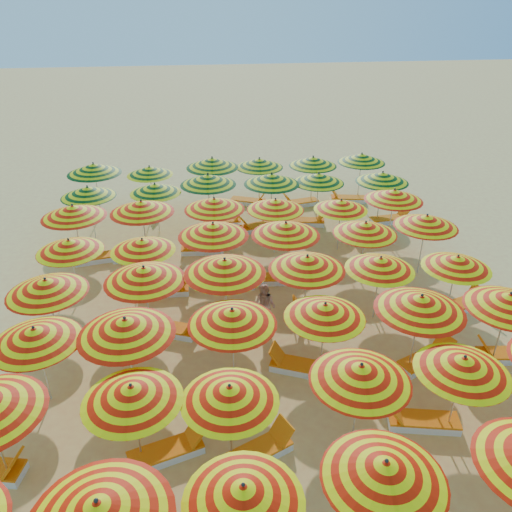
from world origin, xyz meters
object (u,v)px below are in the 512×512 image
at_px(umbrella_23, 457,262).
at_px(umbrella_33, 275,205).
at_px(lounger_4, 258,452).
at_px(beachgoer_b, 265,306).
at_px(umbrella_19, 144,274).
at_px(lounger_8, 506,355).
at_px(lounger_20, 259,227).
at_px(lounger_14, 270,279).
at_px(umbrella_1, 98,511).
at_px(umbrella_10, 463,365).
at_px(umbrella_15, 325,311).
at_px(umbrella_26, 213,230).
at_px(umbrella_9, 361,373).
at_px(umbrella_22, 380,264).
at_px(umbrella_16, 421,304).
at_px(lounger_23, 143,210).
at_px(lounger_6, 299,366).
at_px(lounger_19, 223,221).
at_px(lounger_7, 426,359).
at_px(umbrella_46, 313,161).
at_px(lounger_25, 300,203).
at_px(umbrella_39, 272,179).
at_px(umbrella_47, 362,158).
at_px(umbrella_27, 286,229).
at_px(lounger_11, 460,306).
at_px(umbrella_7, 132,393).
at_px(lounger_13, 232,283).
at_px(umbrella_28, 365,228).
at_px(umbrella_21, 307,263).
at_px(umbrella_8, 230,394).
at_px(lounger_12, 166,290).
at_px(lounger_22, 390,219).
at_px(umbrella_2, 243,494).
at_px(umbrella_13, 126,327).
at_px(umbrella_12, 35,335).
at_px(umbrella_14, 232,317).
at_px(umbrella_37, 155,188).
at_px(umbrella_34, 341,205).
at_px(lounger_10, 318,313).
at_px(umbrella_30, 73,211).
at_px(lounger_3, 168,451).
at_px(lounger_17, 201,249).
at_px(umbrella_31, 142,207).
at_px(umbrella_38, 208,180).
at_px(umbrella_43, 150,171).
at_px(lounger_15, 96,258).
at_px(umbrella_18, 46,286).
at_px(umbrella_32, 214,204).
at_px(umbrella_41, 382,177).
at_px(lounger_5, 421,421).
at_px(lounger_16, 135,254).
at_px(umbrella_24, 69,246).
at_px(umbrella_20, 225,267).

bearing_deg(umbrella_23, umbrella_33, 133.87).
distance_m(lounger_4, beachgoer_b, 5.11).
xyz_separation_m(umbrella_19, lounger_8, (10.23, -2.45, -2.06)).
bearing_deg(lounger_20, lounger_14, 70.38).
xyz_separation_m(umbrella_1, umbrella_10, (7.58, 2.76, -0.23)).
distance_m(umbrella_15, umbrella_26, 5.54).
relative_size(umbrella_9, umbrella_22, 0.89).
distance_m(umbrella_16, lounger_23, 14.94).
height_order(lounger_6, lounger_19, same).
bearing_deg(lounger_7, umbrella_26, 116.17).
relative_size(umbrella_46, lounger_25, 1.68).
height_order(umbrella_39, umbrella_47, umbrella_39).
relative_size(umbrella_27, beachgoer_b, 1.85).
bearing_deg(lounger_11, umbrella_7, -173.66).
bearing_deg(lounger_25, lounger_13, 48.48).
bearing_deg(umbrella_28, umbrella_7, -136.47).
height_order(umbrella_7, umbrella_21, umbrella_21).
height_order(umbrella_8, lounger_12, umbrella_8).
relative_size(umbrella_33, lounger_11, 1.54).
xyz_separation_m(umbrella_8, lounger_22, (8.35, 12.06, -1.83)).
bearing_deg(umbrella_2, umbrella_13, 116.64).
height_order(umbrella_12, umbrella_14, umbrella_14).
relative_size(umbrella_37, beachgoer_b, 1.88).
distance_m(umbrella_19, umbrella_21, 4.83).
xyz_separation_m(umbrella_34, lounger_10, (-1.94, -4.55, -1.82)).
distance_m(umbrella_21, umbrella_30, 9.14).
height_order(lounger_3, lounger_17, same).
relative_size(umbrella_23, umbrella_31, 0.91).
distance_m(umbrella_10, umbrella_38, 13.44).
xyz_separation_m(umbrella_43, lounger_15, (-1.98, -4.86, -1.84)).
height_order(umbrella_18, umbrella_32, umbrella_32).
distance_m(lounger_8, lounger_17, 11.54).
xyz_separation_m(umbrella_33, umbrella_41, (5.14, 2.29, 0.08)).
relative_size(umbrella_28, lounger_5, 1.42).
distance_m(umbrella_14, umbrella_27, 5.32).
height_order(lounger_3, lounger_20, same).
bearing_deg(lounger_16, umbrella_39, 7.39).
xyz_separation_m(umbrella_1, umbrella_2, (2.31, 0.19, -0.25)).
bearing_deg(umbrella_43, beachgoer_b, -68.19).
bearing_deg(umbrella_23, lounger_3, -153.34).
bearing_deg(lounger_20, umbrella_46, -154.66).
bearing_deg(lounger_3, umbrella_24, 97.54).
bearing_deg(lounger_11, lounger_14, 138.32).
bearing_deg(lounger_16, umbrella_20, -71.27).
relative_size(umbrella_24, lounger_8, 1.40).
distance_m(umbrella_10, umbrella_26, 9.00).
xyz_separation_m(umbrella_15, lounger_7, (3.08, -0.10, -1.88)).
bearing_deg(umbrella_21, umbrella_33, 91.82).
xyz_separation_m(umbrella_37, beachgoer_b, (3.60, -7.45, -1.28)).
relative_size(umbrella_13, lounger_22, 1.63).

